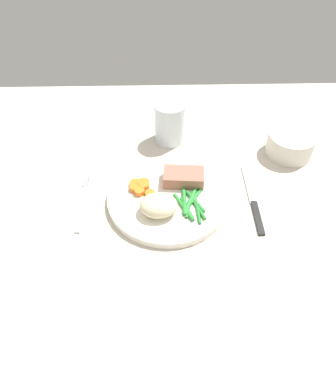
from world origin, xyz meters
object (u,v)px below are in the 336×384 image
(fork, at_px, (83,202))
(knife, at_px, (253,199))
(dinner_plate, at_px, (168,198))
(water_glass, at_px, (170,125))
(salad_bowl, at_px, (291,143))
(meat_portion, at_px, (184,177))

(fork, height_order, knife, knife)
(fork, relative_size, knife, 0.81)
(dinner_plate, distance_m, water_glass, 0.22)
(dinner_plate, xyz_separation_m, water_glass, (0.01, 0.21, 0.04))
(fork, xyz_separation_m, salad_bowl, (0.48, 0.15, 0.03))
(dinner_plate, relative_size, fork, 1.55)
(meat_portion, distance_m, fork, 0.22)
(salad_bowl, bearing_deg, fork, -162.03)
(knife, bearing_deg, dinner_plate, -179.75)
(dinner_plate, relative_size, meat_portion, 2.96)
(fork, distance_m, water_glass, 0.29)
(dinner_plate, height_order, fork, dinner_plate)
(meat_portion, relative_size, water_glass, 0.84)
(meat_portion, xyz_separation_m, fork, (-0.22, -0.04, -0.03))
(meat_portion, relative_size, salad_bowl, 0.78)
(meat_portion, relative_size, fork, 0.52)
(dinner_plate, height_order, meat_portion, meat_portion)
(meat_portion, bearing_deg, salad_bowl, 23.18)
(knife, relative_size, salad_bowl, 1.85)
(water_glass, distance_m, salad_bowl, 0.29)
(fork, xyz_separation_m, water_glass, (0.19, 0.22, 0.04))
(meat_portion, bearing_deg, knife, -16.39)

